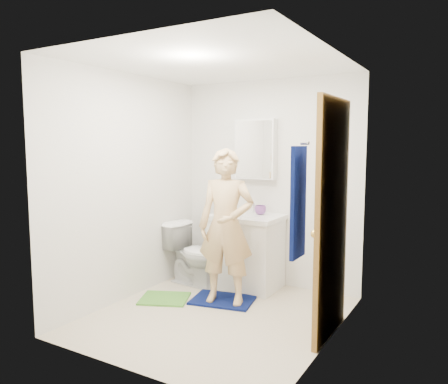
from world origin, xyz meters
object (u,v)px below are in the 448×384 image
Objects in this scene: medicine_cabinet at (256,149)px; toilet at (195,254)px; toothbrush_cup at (260,210)px; vanity_cabinet at (246,253)px; man at (226,226)px; soap_dispenser at (220,205)px; towel at (298,203)px.

medicine_cabinet reaches higher than toilet.
toothbrush_cup reaches higher than toilet.
man is (0.07, -0.58, 0.42)m from vanity_cabinet.
medicine_cabinet reaches higher than toothbrush_cup.
soap_dispenser is 0.63m from man.
toilet is at bearing 135.59° from man.
vanity_cabinet is 6.01× the size of toothbrush_cup.
medicine_cabinet is at bearing 124.61° from towel.
towel is 2.34m from toilet.
medicine_cabinet is 2.11m from towel.
soap_dispenser is (0.27, 0.13, 0.59)m from toilet.
soap_dispenser is (-1.48, 1.40, -0.30)m from towel.
medicine_cabinet is 0.72m from toothbrush_cup.
medicine_cabinet is at bearing -47.20° from toilet.
toothbrush_cup is at bearing 123.57° from towel.
soap_dispenser is at bearing -59.47° from toilet.
toothbrush_cup reaches higher than vanity_cabinet.
man reaches higher than vanity_cabinet.
vanity_cabinet is 1.10× the size of toilet.
medicine_cabinet is at bearing 136.28° from toothbrush_cup.
toilet is (-0.57, -0.21, -0.03)m from vanity_cabinet.
toilet is 5.48× the size of toothbrush_cup.
vanity_cabinet is at bearing -90.00° from medicine_cabinet.
medicine_cabinet is 5.26× the size of toothbrush_cup.
towel reaches higher than toothbrush_cup.
vanity_cabinet is at bearing -64.33° from toilet.
man is (0.37, -0.50, -0.13)m from soap_dispenser.
towel is 1.10× the size of toilet.
towel reaches higher than man.
man is (-1.11, 0.90, -0.43)m from towel.
towel is (1.18, -1.48, 0.85)m from vanity_cabinet.
man is at bearing -114.75° from toilet.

